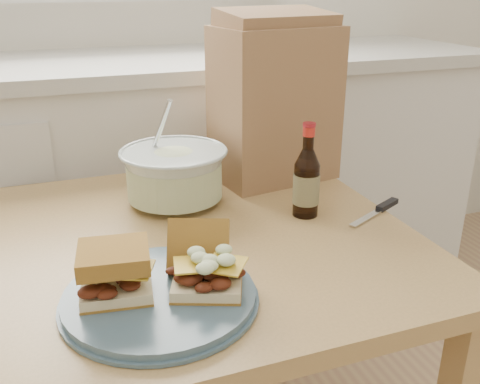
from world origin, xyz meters
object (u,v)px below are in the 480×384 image
object	(u,v)px
plate	(160,297)
beer_bottle	(306,181)
dining_table	(205,276)
paper_bag	(275,105)
coleslaw_bowl	(175,177)

from	to	relation	value
plate	beer_bottle	bearing A→B (deg)	31.65
dining_table	beer_bottle	bearing A→B (deg)	2.39
beer_bottle	dining_table	bearing A→B (deg)	-177.88
dining_table	plate	world-z (taller)	plate
dining_table	paper_bag	bearing A→B (deg)	44.21
dining_table	beer_bottle	xyz separation A→B (m)	(0.23, 0.01, 0.18)
plate	paper_bag	bearing A→B (deg)	50.00
plate	beer_bottle	distance (m)	0.44
dining_table	paper_bag	xyz separation A→B (m)	(0.26, 0.26, 0.29)
dining_table	plate	xyz separation A→B (m)	(-0.14, -0.22, 0.11)
coleslaw_bowl	paper_bag	size ratio (longest dim) A/B	0.64
dining_table	plate	distance (m)	0.28
coleslaw_bowl	paper_bag	bearing A→B (deg)	16.51
dining_table	paper_bag	distance (m)	0.47
coleslaw_bowl	plate	bearing A→B (deg)	-106.98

